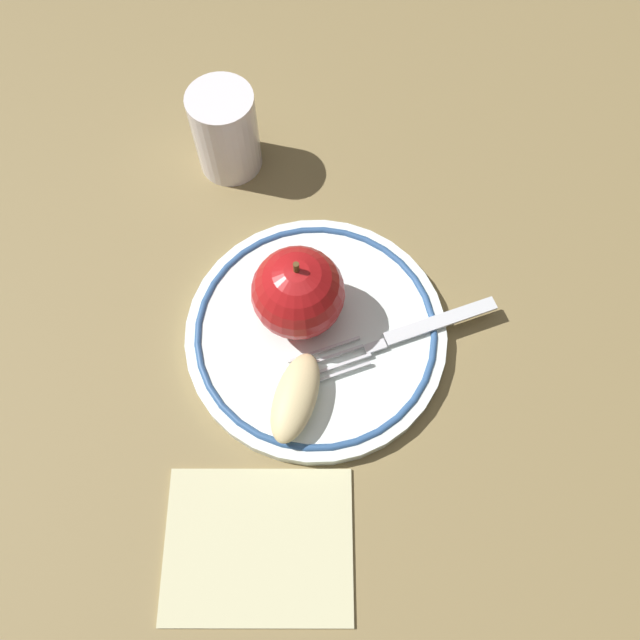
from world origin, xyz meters
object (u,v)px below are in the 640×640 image
Objects in this scene: plate at (320,333)px; apple_slice_front at (300,398)px; drinking_glass at (229,132)px; apple_red_whole at (303,290)px; napkin_folded at (263,545)px; fork at (405,338)px.

plate is 2.94× the size of apple_slice_front.
apple_slice_front is 0.88× the size of drinking_glass.
apple_slice_front is (-0.08, -0.00, -0.03)m from apple_red_whole.
napkin_folded is at bearing 2.05° from apple_slice_front.
plate is 0.05m from apple_red_whole.
apple_red_whole is 0.98× the size of drinking_glass.
napkin_folded is at bearing 169.77° from plate.
apple_red_whole is at bearing 41.21° from plate.
apple_slice_front reaches higher than fork.
apple_slice_front is at bearing -160.86° from drinking_glass.
apple_slice_front is (-0.07, 0.01, 0.02)m from plate.
fork is 0.26m from drinking_glass.
plate is at bearing -138.79° from apple_red_whole.
drinking_glass is 0.61× the size of napkin_folded.
napkin_folded is (-0.36, -0.07, -0.04)m from drinking_glass.
drinking_glass is (0.19, 0.10, 0.03)m from plate.
drinking_glass is at bearing -148.49° from apple_slice_front.
plate is 0.07m from fork.
fork is (-0.00, -0.07, 0.01)m from plate.
plate is 1.27× the size of fork.
drinking_glass is (0.17, 0.08, -0.01)m from apple_red_whole.
apple_red_whole reaches higher than fork.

